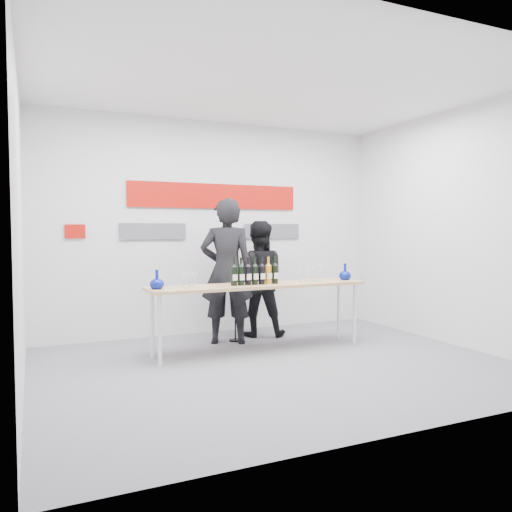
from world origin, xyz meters
The scene contains 12 objects.
ground centered at (0.00, 0.00, 0.00)m, with size 5.00×5.00×0.00m, color slate.
back_wall centered at (0.00, 2.00, 1.50)m, with size 5.00×0.04×3.00m, color silver.
signage centered at (-0.06, 1.97, 1.81)m, with size 3.38×0.02×0.79m.
tasting_table centered at (0.10, 0.69, 0.75)m, with size 2.72×0.56×0.82m.
wine_bottles centered at (0.02, 0.65, 0.98)m, with size 0.62×0.08×0.33m.
decanter_left centered at (-1.15, 0.69, 0.92)m, with size 0.16×0.16×0.21m, color navy, non-canonical shape.
decanter_right centered at (1.34, 0.71, 0.92)m, with size 0.16×0.16×0.21m, color navy, non-canonical shape.
glasses_left centered at (-0.79, 0.68, 0.91)m, with size 0.16×0.22×0.18m.
glasses_right centered at (0.86, 0.69, 0.91)m, with size 0.36×0.23×0.18m.
presenter_left centered at (-0.12, 1.24, 0.94)m, with size 0.68×0.45×1.88m, color black.
presenter_right centered at (0.44, 1.48, 0.80)m, with size 0.77×0.60×1.59m, color black.
mic_stand centered at (0.03, 1.30, 0.44)m, with size 0.17×0.17×1.44m.
Camera 1 is at (-2.41, -4.77, 1.47)m, focal length 35.00 mm.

